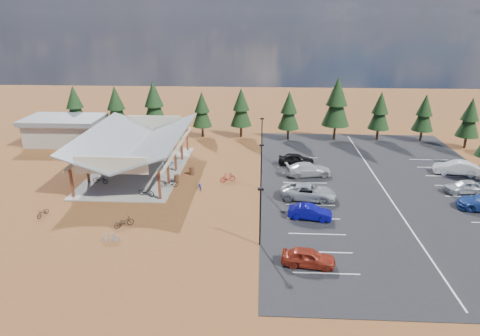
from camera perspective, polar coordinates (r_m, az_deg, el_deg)
ground at (r=45.60m, az=-3.54°, el=-3.65°), size 140.00×140.00×0.00m
asphalt_lot at (r=49.92m, az=18.50°, el=-2.52°), size 27.00×44.00×0.04m
concrete_pad at (r=53.92m, az=-13.31°, el=-0.29°), size 10.60×18.60×0.10m
bike_pavilion at (r=52.76m, az=-13.64°, el=3.56°), size 11.65×19.40×4.97m
outbuilding at (r=68.14m, az=-22.34°, el=4.72°), size 11.00×7.00×3.90m
lamp_post_0 at (r=34.99m, az=2.72°, el=-5.94°), size 0.50×0.25×5.14m
lamp_post_1 at (r=46.08m, az=2.85°, el=0.61°), size 0.50×0.25×5.14m
lamp_post_2 at (r=57.54m, az=2.93°, el=4.59°), size 0.50×0.25×5.14m
trash_bin_0 at (r=49.24m, az=-8.43°, el=-1.43°), size 0.60×0.60×0.90m
trash_bin_1 at (r=51.37m, az=-6.44°, el=-0.41°), size 0.60×0.60×0.90m
pine_0 at (r=71.45m, az=-21.16°, el=7.81°), size 3.36×3.36×7.83m
pine_1 at (r=67.57m, az=-16.20°, el=7.86°), size 3.47×3.47×8.09m
pine_2 at (r=66.64m, az=-11.39°, el=8.45°), size 3.75×3.75×8.74m
pine_3 at (r=66.10m, az=-5.10°, el=7.76°), size 3.03×3.03×7.06m
pine_4 at (r=65.69m, az=0.15°, el=8.07°), size 3.27×3.27×7.63m
pine_5 at (r=64.55m, az=6.54°, el=7.65°), size 3.22×3.22×7.49m
pine_6 at (r=65.46m, az=12.78°, el=8.59°), size 4.10×4.10×9.54m
pine_7 at (r=67.36m, az=18.16°, el=7.26°), size 3.18×3.18×7.40m
pine_8 at (r=68.95m, az=23.36°, el=6.77°), size 3.08×3.08×7.16m
pine_13 at (r=68.01m, az=28.31°, el=5.93°), size 3.15×3.15×7.33m
bike_0 at (r=50.64m, az=-18.14°, el=-1.46°), size 1.95×0.98×0.98m
bike_1 at (r=53.11m, az=-15.09°, el=-0.14°), size 1.68×0.98×0.98m
bike_2 at (r=57.82m, az=-14.64°, el=1.52°), size 1.86×1.17×0.92m
bike_3 at (r=61.10m, az=-12.34°, el=2.79°), size 1.86×0.73×1.09m
bike_4 at (r=45.96m, az=-12.39°, el=-3.11°), size 1.96×1.16×0.98m
bike_5 at (r=52.64m, az=-10.28°, el=0.04°), size 1.58×0.51×0.94m
bike_6 at (r=54.50m, az=-9.68°, el=0.71°), size 1.59×0.64×0.82m
bike_7 at (r=59.58m, az=-8.37°, el=2.53°), size 1.62×0.79×0.94m
bike_8 at (r=44.90m, az=-24.80°, el=-5.40°), size 0.87×1.67×0.84m
bike_12 at (r=40.28m, az=-15.23°, el=-6.97°), size 1.84×1.67×0.97m
bike_13 at (r=38.06m, az=-16.83°, el=-8.85°), size 1.58×0.61×0.92m
bike_14 at (r=47.05m, az=-5.35°, el=-2.39°), size 0.99×1.64×0.82m
bike_15 at (r=48.83m, az=-1.66°, el=-1.27°), size 1.88×1.28×1.11m
bike_16 at (r=47.91m, az=-9.37°, el=-2.06°), size 1.93×1.17×0.96m
car_0 at (r=33.67m, az=9.10°, el=-11.67°), size 4.29×2.19×1.40m
car_1 at (r=40.70m, az=9.33°, el=-5.84°), size 4.24×2.08×1.34m
car_2 at (r=44.81m, az=9.13°, el=-3.16°), size 6.03×3.40×1.59m
car_3 at (r=51.15m, az=9.08°, el=-0.19°), size 5.71×3.16×1.57m
car_4 at (r=54.51m, az=7.49°, el=1.15°), size 4.53×1.99×1.52m
car_8 at (r=51.66m, az=27.76°, el=-2.21°), size 4.41×2.14×1.45m
car_9 at (r=57.08m, az=26.86°, el=0.03°), size 5.21×2.59×1.64m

